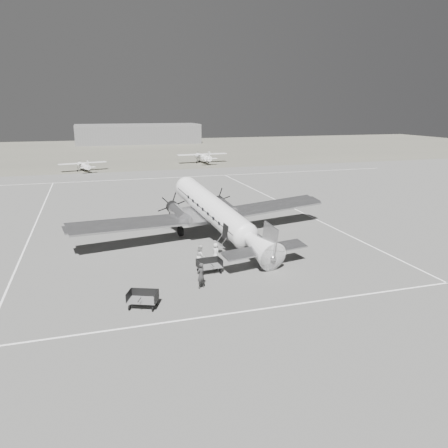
{
  "coord_description": "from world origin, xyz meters",
  "views": [
    {
      "loc": [
        -11.84,
        -37.13,
        12.16
      ],
      "look_at": [
        -0.92,
        -1.51,
        2.2
      ],
      "focal_mm": 35.0,
      "sensor_mm": 36.0,
      "label": 1
    }
  ],
  "objects_px": {
    "light_plane_left": "(83,166)",
    "passenger": "(216,252)",
    "light_plane_right": "(203,158)",
    "ramp_agent": "(201,256)",
    "ground_crew": "(201,276)",
    "baggage_cart_near": "(209,266)",
    "baggage_cart_far": "(143,300)",
    "dc3_airliner": "(218,215)",
    "hangar_main": "(138,134)"
  },
  "relations": [
    {
      "from": "baggage_cart_far",
      "to": "light_plane_right",
      "type": "bearing_deg",
      "value": 95.46
    },
    {
      "from": "light_plane_right",
      "to": "passenger",
      "type": "height_order",
      "value": "light_plane_right"
    },
    {
      "from": "dc3_airliner",
      "to": "light_plane_left",
      "type": "distance_m",
      "value": 53.84
    },
    {
      "from": "baggage_cart_far",
      "to": "baggage_cart_near",
      "type": "bearing_deg",
      "value": 62.06
    },
    {
      "from": "light_plane_right",
      "to": "ramp_agent",
      "type": "bearing_deg",
      "value": -108.35
    },
    {
      "from": "dc3_airliner",
      "to": "baggage_cart_near",
      "type": "bearing_deg",
      "value": -122.3
    },
    {
      "from": "hangar_main",
      "to": "light_plane_left",
      "type": "bearing_deg",
      "value": -105.14
    },
    {
      "from": "ground_crew",
      "to": "hangar_main",
      "type": "bearing_deg",
      "value": -124.72
    },
    {
      "from": "dc3_airliner",
      "to": "baggage_cart_far",
      "type": "relative_size",
      "value": 13.79
    },
    {
      "from": "passenger",
      "to": "ground_crew",
      "type": "bearing_deg",
      "value": 131.48
    },
    {
      "from": "light_plane_right",
      "to": "dc3_airliner",
      "type": "bearing_deg",
      "value": -106.86
    },
    {
      "from": "light_plane_left",
      "to": "light_plane_right",
      "type": "xyz_separation_m",
      "value": [
        25.7,
        5.76,
        0.23
      ]
    },
    {
      "from": "baggage_cart_near",
      "to": "light_plane_left",
      "type": "bearing_deg",
      "value": 93.95
    },
    {
      "from": "baggage_cart_near",
      "to": "ramp_agent",
      "type": "bearing_deg",
      "value": 96.65
    },
    {
      "from": "baggage_cart_near",
      "to": "passenger",
      "type": "xyz_separation_m",
      "value": [
        1.21,
        2.53,
        0.2
      ]
    },
    {
      "from": "baggage_cart_near",
      "to": "passenger",
      "type": "relative_size",
      "value": 1.29
    },
    {
      "from": "light_plane_left",
      "to": "passenger",
      "type": "relative_size",
      "value": 6.23
    },
    {
      "from": "hangar_main",
      "to": "baggage_cart_near",
      "type": "distance_m",
      "value": 127.43
    },
    {
      "from": "baggage_cart_far",
      "to": "ground_crew",
      "type": "distance_m",
      "value": 4.68
    },
    {
      "from": "light_plane_left",
      "to": "light_plane_right",
      "type": "distance_m",
      "value": 26.33
    },
    {
      "from": "ground_crew",
      "to": "ramp_agent",
      "type": "relative_size",
      "value": 1.03
    },
    {
      "from": "baggage_cart_near",
      "to": "baggage_cart_far",
      "type": "relative_size",
      "value": 1.0
    },
    {
      "from": "baggage_cart_near",
      "to": "ramp_agent",
      "type": "distance_m",
      "value": 1.56
    },
    {
      "from": "ramp_agent",
      "to": "passenger",
      "type": "bearing_deg",
      "value": -47.56
    },
    {
      "from": "dc3_airliner",
      "to": "light_plane_right",
      "type": "xyz_separation_m",
      "value": [
        13.46,
        58.16,
        -1.35
      ]
    },
    {
      "from": "light_plane_left",
      "to": "baggage_cart_far",
      "type": "xyz_separation_m",
      "value": [
        3.82,
        -64.53,
        -0.42
      ]
    },
    {
      "from": "light_plane_left",
      "to": "ground_crew",
      "type": "bearing_deg",
      "value": -96.96
    },
    {
      "from": "dc3_airliner",
      "to": "passenger",
      "type": "bearing_deg",
      "value": -119.74
    },
    {
      "from": "baggage_cart_far",
      "to": "passenger",
      "type": "bearing_deg",
      "value": 69.05
    },
    {
      "from": "baggage_cart_near",
      "to": "ground_crew",
      "type": "relative_size",
      "value": 1.05
    },
    {
      "from": "baggage_cart_far",
      "to": "ground_crew",
      "type": "relative_size",
      "value": 1.05
    },
    {
      "from": "light_plane_left",
      "to": "ground_crew",
      "type": "relative_size",
      "value": 5.03
    },
    {
      "from": "light_plane_left",
      "to": "ground_crew",
      "type": "height_order",
      "value": "light_plane_left"
    },
    {
      "from": "hangar_main",
      "to": "passenger",
      "type": "bearing_deg",
      "value": -93.48
    },
    {
      "from": "baggage_cart_far",
      "to": "ground_crew",
      "type": "height_order",
      "value": "ground_crew"
    },
    {
      "from": "ramp_agent",
      "to": "passenger",
      "type": "height_order",
      "value": "ramp_agent"
    },
    {
      "from": "baggage_cart_far",
      "to": "ramp_agent",
      "type": "height_order",
      "value": "ramp_agent"
    },
    {
      "from": "passenger",
      "to": "baggage_cart_near",
      "type": "bearing_deg",
      "value": 132.17
    },
    {
      "from": "dc3_airliner",
      "to": "baggage_cart_far",
      "type": "distance_m",
      "value": 14.9
    },
    {
      "from": "baggage_cart_near",
      "to": "ground_crew",
      "type": "height_order",
      "value": "ground_crew"
    },
    {
      "from": "dc3_airliner",
      "to": "ground_crew",
      "type": "xyz_separation_m",
      "value": [
        -4.19,
        -10.17,
        -1.62
      ]
    },
    {
      "from": "ground_crew",
      "to": "passenger",
      "type": "xyz_separation_m",
      "value": [
        2.53,
        5.12,
        -0.18
      ]
    },
    {
      "from": "light_plane_left",
      "to": "passenger",
      "type": "distance_m",
      "value": 58.42
    },
    {
      "from": "baggage_cart_near",
      "to": "light_plane_right",
      "type": "bearing_deg",
      "value": 71.12
    },
    {
      "from": "passenger",
      "to": "light_plane_right",
      "type": "bearing_deg",
      "value": -35.71
    },
    {
      "from": "hangar_main",
      "to": "ramp_agent",
      "type": "xyz_separation_m",
      "value": [
        -9.09,
        -125.6,
        -2.41
      ]
    },
    {
      "from": "hangar_main",
      "to": "ground_crew",
      "type": "xyz_separation_m",
      "value": [
        -10.1,
        -129.69,
        -2.38
      ]
    },
    {
      "from": "dc3_airliner",
      "to": "light_plane_right",
      "type": "height_order",
      "value": "dc3_airliner"
    },
    {
      "from": "dc3_airliner",
      "to": "baggage_cart_near",
      "type": "distance_m",
      "value": 8.35
    },
    {
      "from": "hangar_main",
      "to": "passenger",
      "type": "height_order",
      "value": "hangar_main"
    }
  ]
}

